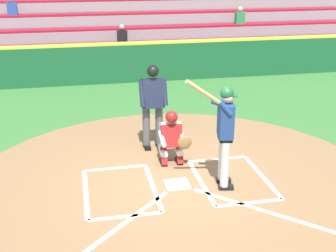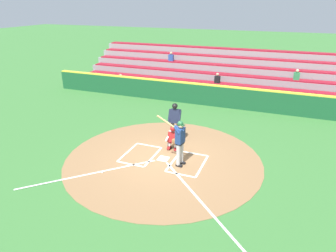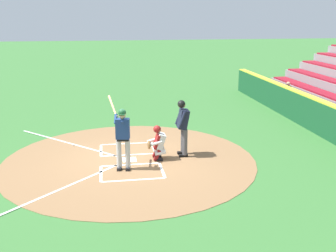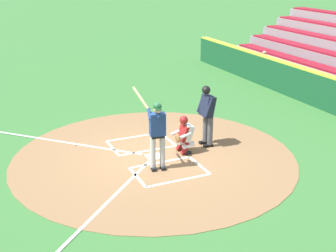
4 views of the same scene
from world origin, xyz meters
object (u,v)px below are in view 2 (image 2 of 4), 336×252
Objects in this scene: plate_umpire at (175,120)px; baseball at (102,172)px; catcher at (173,138)px; batter at (180,140)px.

plate_umpire is 4.09m from baseball.
plate_umpire is at bearing -74.86° from catcher.
plate_umpire is (0.23, -0.85, 0.49)m from catcher.
baseball is at bearing 56.74° from catcher.
batter is 1.14× the size of plate_umpire.
plate_umpire is at bearing -113.64° from baseball.
plate_umpire is at bearing -65.07° from batter.
catcher is at bearing -58.56° from batter.
baseball is at bearing 66.36° from plate_umpire.
batter is at bearing 121.44° from catcher.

